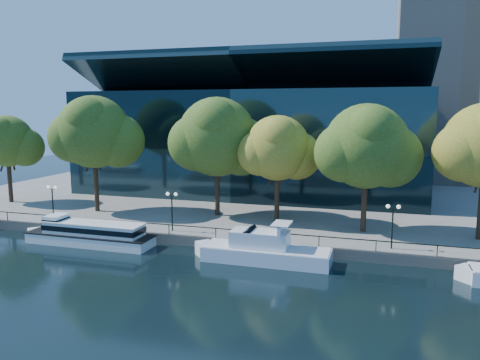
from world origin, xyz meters
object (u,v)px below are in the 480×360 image
(tree_4, at_px, (368,148))
(lamp_2, at_px, (393,216))
(cruiser_near, at_px, (261,249))
(tour_boat, at_px, (87,233))
(tree_1, at_px, (95,134))
(tree_2, at_px, (218,139))
(lamp_0, at_px, (52,195))
(lamp_1, at_px, (172,202))
(tree_3, at_px, (279,150))
(tree_0, at_px, (8,142))

(tree_4, xyz_separation_m, lamp_2, (2.52, -5.46, -5.59))
(cruiser_near, bearing_deg, tour_boat, 179.20)
(tree_1, distance_m, tree_2, 15.16)
(tree_4, bearing_deg, lamp_2, -65.20)
(lamp_0, height_order, lamp_1, same)
(tree_1, relative_size, lamp_2, 3.50)
(tree_3, bearing_deg, lamp_1, -143.51)
(tree_1, distance_m, tree_4, 31.87)
(tree_4, relative_size, lamp_2, 3.23)
(tour_boat, relative_size, lamp_2, 3.60)
(cruiser_near, bearing_deg, tree_1, 156.55)
(cruiser_near, relative_size, lamp_0, 3.11)
(lamp_0, height_order, lamp_2, same)
(tree_0, height_order, lamp_2, tree_0)
(tree_1, relative_size, tree_3, 1.19)
(tree_3, xyz_separation_m, lamp_0, (-24.14, -7.07, -5.09))
(tree_3, bearing_deg, lamp_2, -30.57)
(cruiser_near, bearing_deg, tree_0, 162.81)
(tour_boat, distance_m, lamp_2, 29.51)
(tree_0, relative_size, lamp_2, 2.90)
(tree_4, xyz_separation_m, lamp_1, (-19.01, -5.46, -5.59))
(cruiser_near, height_order, tree_4, tree_4)
(tree_4, bearing_deg, lamp_0, -170.77)
(tour_boat, bearing_deg, tree_2, 50.91)
(tour_boat, xyz_separation_m, tree_4, (26.61, 9.26, 8.40))
(cruiser_near, relative_size, tree_2, 0.91)
(tree_4, xyz_separation_m, lamp_0, (-33.59, -5.46, -5.59))
(tree_1, distance_m, lamp_1, 15.64)
(lamp_1, height_order, lamp_2, same)
(tree_2, height_order, lamp_0, tree_2)
(cruiser_near, bearing_deg, lamp_2, 20.08)
(tour_boat, bearing_deg, lamp_1, 26.54)
(tree_3, height_order, lamp_1, tree_3)
(tree_4, bearing_deg, lamp_1, -163.98)
(tree_0, bearing_deg, tree_3, -0.94)
(tour_boat, distance_m, tree_1, 14.57)
(tour_boat, distance_m, cruiser_near, 18.06)
(tour_boat, bearing_deg, tree_1, 118.01)
(cruiser_near, relative_size, tree_1, 0.89)
(lamp_0, xyz_separation_m, lamp_1, (14.58, 0.00, 0.00))
(tree_4, bearing_deg, tree_2, 170.71)
(tree_0, xyz_separation_m, tree_4, (46.46, -2.22, 0.48))
(tree_0, xyz_separation_m, tree_1, (14.61, -1.62, 1.45))
(cruiser_near, relative_size, tree_3, 1.06)
(tree_1, distance_m, lamp_2, 35.51)
(tree_1, height_order, lamp_2, tree_1)
(tree_2, height_order, tree_3, tree_2)
(tree_3, bearing_deg, cruiser_near, -85.40)
(cruiser_near, relative_size, lamp_2, 3.11)
(lamp_0, bearing_deg, tree_1, 74.01)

